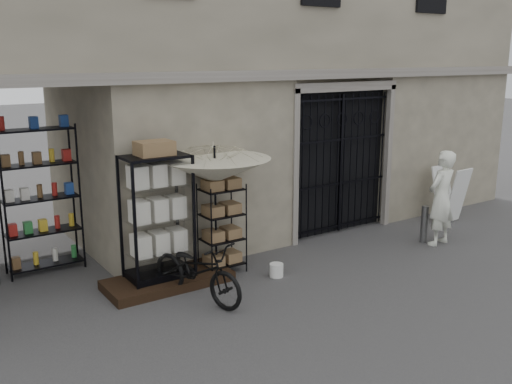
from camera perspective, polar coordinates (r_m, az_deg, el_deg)
ground at (r=9.43m, az=8.93°, el=-9.02°), size 80.00×80.00×0.00m
main_building at (r=11.98m, az=-3.96°, el=17.83°), size 14.00×4.00×9.00m
shop_recess at (r=9.48m, az=-23.96°, el=-0.39°), size 3.00×1.70×3.00m
iron_gate at (r=11.77m, az=7.95°, el=3.15°), size 2.50×0.21×3.00m
step_platform at (r=9.35m, az=-8.79°, el=-8.73°), size 2.00×0.90×0.15m
display_cabinet at (r=9.05m, az=-9.78°, el=-3.11°), size 1.10×0.83×2.12m
wire_rack at (r=9.59m, az=-3.43°, el=-3.73°), size 0.73×0.57×1.53m
market_umbrella at (r=9.26m, az=-4.15°, el=2.83°), size 1.60×1.63×2.61m
white_bucket at (r=9.57m, az=2.06°, el=-7.81°), size 0.26×0.26×0.22m
bicycle at (r=8.80m, az=-5.86°, el=-10.62°), size 0.86×1.07×1.77m
steel_bollard at (r=11.65m, az=16.47°, el=-3.11°), size 0.17×0.17×0.74m
shopkeeper at (r=11.74m, az=17.70°, el=-4.96°), size 0.92×1.92×0.44m
easel_sign at (r=13.21m, az=18.84°, el=-0.21°), size 0.61×0.70×1.21m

